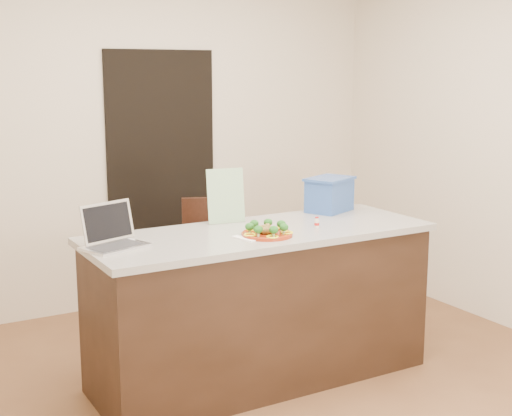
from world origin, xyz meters
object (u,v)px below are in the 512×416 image
island (260,305)px  plate (267,234)px  laptop (112,235)px  napkin (252,237)px  blue_box (329,194)px  yogurt_bottle (317,223)px  chair (218,256)px

island → plate: plate is taller
island → laptop: laptop is taller
napkin → blue_box: blue_box is taller
island → yogurt_bottle: (0.33, -0.10, 0.48)m
yogurt_bottle → laptop: size_ratio=0.17×
napkin → chair: chair is taller
plate → chair: chair is taller
napkin → laptop: (-0.74, 0.20, 0.06)m
island → chair: 0.90m
plate → laptop: 0.87m
island → napkin: 0.50m
island → blue_box: 0.93m
laptop → blue_box: (1.56, 0.20, 0.05)m
island → napkin: bearing=-134.9°
laptop → chair: size_ratio=0.39×
yogurt_bottle → chair: yogurt_bottle is taller
blue_box → island: bearing=177.6°
plate → napkin: size_ratio=1.78×
yogurt_bottle → blue_box: blue_box is taller
island → blue_box: bearing=21.3°
laptop → blue_box: bearing=-11.3°
laptop → island: bearing=-23.0°
laptop → napkin: bearing=-33.7°
plate → chair: size_ratio=0.31×
island → laptop: size_ratio=5.50×
yogurt_bottle → napkin: bearing=-175.4°
blue_box → chair: blue_box is taller
napkin → yogurt_bottle: bearing=4.6°
yogurt_bottle → plate: bearing=-172.8°
laptop → chair: laptop is taller
laptop → chair: bearing=19.4°
island → blue_box: blue_box is taller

